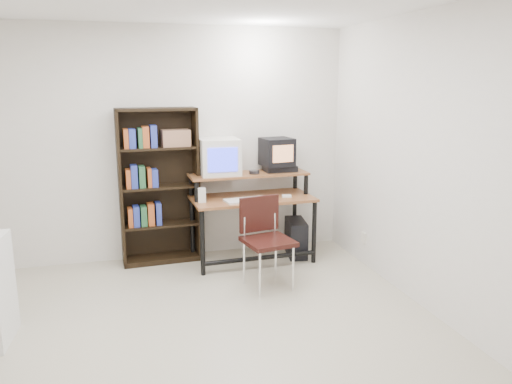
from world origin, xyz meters
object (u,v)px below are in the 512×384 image
object	(u,v)px
bookshelf	(159,184)
pc_tower	(296,238)
computer_desk	(252,199)
crt_tv	(277,152)
school_chair	(265,232)
crt_monitor	(219,157)

from	to	relation	value
bookshelf	pc_tower	bearing A→B (deg)	-11.87
computer_desk	pc_tower	world-z (taller)	computer_desk
crt_tv	pc_tower	distance (m)	1.03
school_chair	bookshelf	xyz separation A→B (m)	(-0.94, 0.98, 0.34)
pc_tower	bookshelf	distance (m)	1.70
crt_tv	crt_monitor	bearing A→B (deg)	172.07
school_chair	crt_monitor	bearing A→B (deg)	96.01
school_chair	bookshelf	world-z (taller)	bookshelf
crt_tv	bookshelf	xyz separation A→B (m)	(-1.34, 0.09, -0.32)
pc_tower	bookshelf	xyz separation A→B (m)	(-1.54, 0.24, 0.68)
crt_monitor	school_chair	bearing A→B (deg)	-72.60
computer_desk	crt_monitor	world-z (taller)	crt_monitor
crt_monitor	school_chair	xyz separation A→B (m)	(0.27, -0.91, -0.63)
crt_monitor	crt_tv	world-z (taller)	crt_monitor
crt_monitor	bookshelf	size ratio (longest dim) A/B	0.26
crt_monitor	crt_tv	size ratio (longest dim) A/B	1.21
crt_tv	bookshelf	distance (m)	1.38
computer_desk	crt_tv	bearing A→B (deg)	20.89
crt_tv	pc_tower	world-z (taller)	crt_tv
crt_tv	computer_desk	bearing A→B (deg)	-164.36
computer_desk	school_chair	bearing A→B (deg)	-96.95
computer_desk	crt_tv	world-z (taller)	crt_tv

